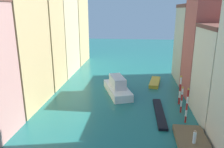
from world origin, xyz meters
The scene contains 15 objects.
ground_plane centered at (0.00, 24.50, 0.00)m, with size 154.00×154.00×0.00m, color #1E6B66.
building_left_1 centered at (-15.66, 15.27, 10.45)m, with size 8.11×10.76×20.88m.
building_left_2 centered at (-15.66, 24.83, 9.62)m, with size 8.11×7.58×19.23m.
building_left_3 centered at (-15.66, 34.46, 9.57)m, with size 8.11×11.35×19.13m.
building_left_4 centered at (-15.66, 46.23, 10.72)m, with size 8.11×11.52×21.41m.
building_right_2 centered at (15.66, 22.53, 9.76)m, with size 8.11×8.17×19.49m.
building_right_3 centered at (15.66, 31.74, 7.98)m, with size 8.11×10.11×15.94m.
waterfront_dock centered at (9.66, 6.87, 0.37)m, with size 3.45×6.30×0.73m.
person_on_dock centered at (9.62, 6.00, 1.46)m, with size 0.36×0.36×1.57m.
mooring_pole_0 centered at (9.97, 12.02, 2.54)m, with size 0.27×0.27×4.99m.
mooring_pole_1 centered at (9.92, 15.19, 2.07)m, with size 0.27×0.27×4.06m.
mooring_pole_2 centered at (10.21, 18.27, 2.48)m, with size 0.32×0.32×4.86m.
vaporetto_white centered at (-0.20, 21.91, 1.19)m, with size 6.11×9.87×3.24m.
gondola_black centered at (6.72, 14.26, 0.19)m, with size 1.31×9.83×0.38m.
motorboat_0 centered at (7.08, 28.28, 0.35)m, with size 2.85×6.69×0.71m.
Camera 1 is at (2.96, -16.16, 14.82)m, focal length 35.55 mm.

